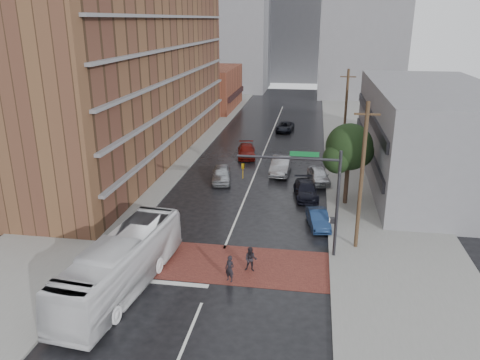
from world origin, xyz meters
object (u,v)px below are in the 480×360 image
(car_travel_c, at_px, (247,151))
(suv_travel, at_px, (285,127))
(car_parked_far, at_px, (319,175))
(car_travel_a, at_px, (221,174))
(car_travel_b, at_px, (281,165))
(pedestrian_b, at_px, (251,259))
(pedestrian_a, at_px, (230,269))
(transit_bus, at_px, (121,264))
(car_parked_mid, at_px, (306,190))
(car_parked_near, at_px, (318,219))

(car_travel_c, distance_m, suv_travel, 13.86)
(car_parked_far, bearing_deg, car_travel_a, 176.46)
(car_travel_c, bearing_deg, suv_travel, 66.54)
(car_travel_b, bearing_deg, car_parked_far, -28.43)
(car_travel_c, bearing_deg, car_travel_a, -106.55)
(pedestrian_b, height_order, suv_travel, pedestrian_b)
(car_travel_a, relative_size, car_parked_far, 1.04)
(suv_travel, distance_m, car_parked_far, 21.56)
(pedestrian_a, distance_m, car_travel_b, 21.05)
(pedestrian_a, bearing_deg, car_travel_c, 120.50)
(pedestrian_b, relative_size, car_parked_far, 0.38)
(transit_bus, relative_size, car_travel_b, 2.24)
(pedestrian_b, xyz_separation_m, car_parked_mid, (3.02, 13.32, -0.12))
(car_parked_mid, bearing_deg, car_travel_b, 104.91)
(pedestrian_b, relative_size, suv_travel, 0.35)
(car_travel_c, bearing_deg, pedestrian_b, -90.26)
(pedestrian_b, xyz_separation_m, car_travel_c, (-3.91, 25.01, -0.11))
(pedestrian_b, distance_m, suv_travel, 38.45)
(transit_bus, distance_m, car_travel_a, 19.48)
(car_travel_a, height_order, suv_travel, car_travel_a)
(suv_travel, xyz_separation_m, car_parked_near, (4.58, -31.18, -0.00))
(transit_bus, xyz_separation_m, car_parked_mid, (9.99, 16.48, -0.92))
(transit_bus, bearing_deg, car_parked_mid, 64.65)
(pedestrian_b, relative_size, car_parked_mid, 0.34)
(pedestrian_b, xyz_separation_m, car_parked_far, (4.12, 17.39, -0.07))
(car_parked_near, bearing_deg, transit_bus, -147.08)
(car_travel_a, bearing_deg, pedestrian_a, -86.86)
(car_travel_c, bearing_deg, car_travel_b, -60.72)
(pedestrian_a, relative_size, pedestrian_b, 1.03)
(car_travel_c, relative_size, car_parked_far, 1.12)
(car_parked_far, bearing_deg, car_travel_b, 138.23)
(pedestrian_a, distance_m, car_travel_a, 18.02)
(transit_bus, distance_m, pedestrian_a, 6.23)
(pedestrian_b, bearing_deg, pedestrian_a, -125.41)
(pedestrian_b, bearing_deg, suv_travel, 93.09)
(car_parked_far, bearing_deg, suv_travel, 91.45)
(car_parked_far, bearing_deg, car_parked_mid, -116.04)
(car_travel_a, relative_size, car_parked_near, 1.15)
(car_travel_b, height_order, car_parked_mid, car_travel_b)
(car_parked_near, distance_m, car_parked_mid, 6.15)
(suv_travel, distance_m, car_parked_mid, 25.37)
(transit_bus, xyz_separation_m, suv_travel, (6.48, 41.61, -0.96))
(suv_travel, bearing_deg, pedestrian_a, -85.01)
(car_parked_mid, height_order, car_parked_far, car_parked_far)
(car_travel_b, height_order, suv_travel, car_travel_b)
(car_travel_c, height_order, car_parked_mid, car_travel_c)
(car_travel_b, bearing_deg, car_parked_near, -70.77)
(car_parked_far, bearing_deg, car_travel_c, 125.59)
(car_parked_near, distance_m, car_parked_far, 10.12)
(suv_travel, bearing_deg, car_travel_a, -95.79)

